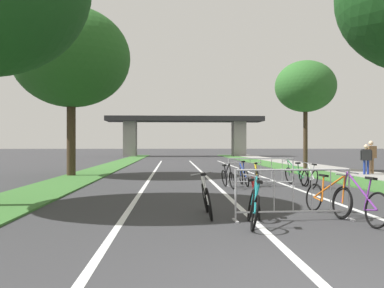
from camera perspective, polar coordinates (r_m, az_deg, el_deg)
The scene contains 23 objects.
grass_verge_left at distance 29.30m, azimuth -11.12°, elevation -3.05°, with size 2.12×61.14×0.05m, color #386B2D.
grass_verge_right at distance 29.96m, azimuth 11.92°, elevation -2.99°, with size 2.12×61.14×0.05m, color #386B2D.
sidewalk_path_right at distance 30.60m, azimuth 15.96°, elevation -2.90°, with size 2.33×61.14×0.08m, color gray.
lane_stripe_center at distance 21.74m, azimuth 1.63°, elevation -4.14°, with size 0.14×35.37×0.01m, color silver.
lane_stripe_right_lane at distance 22.11m, azimuth 8.57°, elevation -4.08°, with size 0.14×35.37×0.01m, color silver.
lane_stripe_left_lane at distance 21.70m, azimuth -5.44°, elevation -4.15°, with size 0.14×35.37×0.01m, color silver.
overpass_bridge at distance 54.54m, azimuth -1.00°, elevation 2.36°, with size 20.45×4.22×5.22m.
tree_left_cypress_far at distance 21.41m, azimuth -16.31°, elevation 11.34°, with size 5.72×5.72×8.23m.
tree_right_pine_near at distance 24.49m, azimuth 15.36°, elevation 7.62°, with size 3.42×3.42×6.30m.
crowd_barrier_nearest at distance 8.72m, azimuth 13.76°, elevation -6.81°, with size 2.46×0.56×1.05m.
crowd_barrier_second at distance 15.43m, azimuth 9.46°, elevation -3.88°, with size 2.45×0.49×1.05m.
bicycle_black_0 at distance 14.85m, azimuth 4.95°, elevation -4.68°, with size 0.52×1.62×0.95m.
bicycle_teal_1 at distance 7.99m, azimuth 8.46°, elevation -8.55°, with size 0.62×1.67×0.96m.
bicycle_blue_2 at distance 15.68m, azimuth 7.11°, elevation -4.40°, with size 0.43×1.70×0.95m.
bicycle_white_3 at distance 8.95m, azimuth 2.01°, elevation -7.58°, with size 0.47×1.69×0.96m.
bicycle_green_4 at distance 16.20m, azimuth 14.18°, elevation -4.25°, with size 0.69×1.73×0.99m.
bicycle_silver_5 at distance 15.45m, azimuth 15.87°, elevation -4.42°, with size 0.50×1.63×0.91m.
bicycle_red_6 at distance 9.04m, azimuth 8.86°, elevation -7.63°, with size 0.51×1.60×0.88m.
bicycle_orange_7 at distance 9.62m, azimuth 18.18°, elevation -7.10°, with size 0.67×1.69×0.95m.
bicycle_purple_8 at distance 8.83m, azimuth 21.98°, elevation -7.61°, with size 0.54×1.76×1.02m.
bicycle_yellow_9 at distance 15.93m, azimuth 8.92°, elevation -4.37°, with size 0.54×1.67×0.88m.
pedestrian_waiting at distance 22.68m, azimuth 23.43°, elevation -1.30°, with size 0.61×0.40×1.74m.
pedestrian_in_red_jacket at distance 22.03m, azimuth 22.87°, elevation -1.63°, with size 0.56×0.34×1.56m.
Camera 1 is at (-1.65, -3.94, 1.54)m, focal length 38.70 mm.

